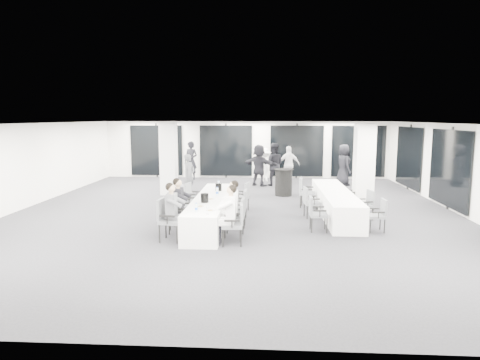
# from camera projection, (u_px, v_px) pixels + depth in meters

# --- Properties ---
(room) EXTENTS (14.04, 16.04, 2.84)m
(room) POSITION_uv_depth(u_px,v_px,m) (263.00, 166.00, 14.36)
(room) COLOR #25252A
(room) RESTS_ON ground
(column_left) EXTENTS (0.60, 0.60, 2.80)m
(column_left) POSITION_uv_depth(u_px,v_px,m) (169.00, 159.00, 16.64)
(column_left) COLOR silver
(column_left) RESTS_ON floor
(column_right) EXTENTS (0.60, 0.60, 2.80)m
(column_right) POSITION_uv_depth(u_px,v_px,m) (364.00, 166.00, 14.06)
(column_right) COLOR silver
(column_right) RESTS_ON floor
(banquet_table_main) EXTENTS (0.90, 5.00, 0.75)m
(banquet_table_main) POSITION_uv_depth(u_px,v_px,m) (211.00, 210.00, 12.19)
(banquet_table_main) COLOR white
(banquet_table_main) RESTS_ON floor
(banquet_table_side) EXTENTS (0.90, 5.00, 0.75)m
(banquet_table_side) POSITION_uv_depth(u_px,v_px,m) (335.00, 203.00, 13.24)
(banquet_table_side) COLOR white
(banquet_table_side) RESTS_ON floor
(cocktail_table) EXTENTS (0.74, 0.74, 1.03)m
(cocktail_table) POSITION_uv_depth(u_px,v_px,m) (284.00, 182.00, 16.44)
(cocktail_table) COLOR black
(cocktail_table) RESTS_ON floor
(chair_main_left_near) EXTENTS (0.58, 0.63, 1.04)m
(chair_main_left_near) POSITION_uv_depth(u_px,v_px,m) (167.00, 217.00, 10.38)
(chair_main_left_near) COLOR #575A5F
(chair_main_left_near) RESTS_ON floor
(chair_main_left_second) EXTENTS (0.60, 0.64, 1.03)m
(chair_main_left_second) POSITION_uv_depth(u_px,v_px,m) (174.00, 210.00, 11.15)
(chair_main_left_second) COLOR #575A5F
(chair_main_left_second) RESTS_ON floor
(chair_main_left_mid) EXTENTS (0.58, 0.63, 1.04)m
(chair_main_left_mid) POSITION_uv_depth(u_px,v_px,m) (180.00, 204.00, 11.90)
(chair_main_left_mid) COLOR #575A5F
(chair_main_left_mid) RESTS_ON floor
(chair_main_left_fourth) EXTENTS (0.53, 0.58, 0.96)m
(chair_main_left_fourth) POSITION_uv_depth(u_px,v_px,m) (187.00, 199.00, 12.93)
(chair_main_left_fourth) COLOR #575A5F
(chair_main_left_fourth) RESTS_ON floor
(chair_main_left_far) EXTENTS (0.55, 0.58, 0.91)m
(chair_main_left_far) POSITION_uv_depth(u_px,v_px,m) (192.00, 195.00, 13.73)
(chair_main_left_far) COLOR #575A5F
(chair_main_left_far) RESTS_ON floor
(chair_main_right_near) EXTENTS (0.54, 0.59, 0.98)m
(chair_main_right_near) POSITION_uv_depth(u_px,v_px,m) (235.00, 221.00, 10.07)
(chair_main_right_near) COLOR #575A5F
(chair_main_right_near) RESTS_ON floor
(chair_main_right_second) EXTENTS (0.52, 0.57, 0.98)m
(chair_main_right_second) POSITION_uv_depth(u_px,v_px,m) (237.00, 215.00, 10.78)
(chair_main_right_second) COLOR #575A5F
(chair_main_right_second) RESTS_ON floor
(chair_main_right_mid) EXTENTS (0.51, 0.58, 1.02)m
(chair_main_right_mid) POSITION_uv_depth(u_px,v_px,m) (240.00, 206.00, 11.74)
(chair_main_right_mid) COLOR #575A5F
(chair_main_right_mid) RESTS_ON floor
(chair_main_right_fourth) EXTENTS (0.49, 0.53, 0.89)m
(chair_main_right_fourth) POSITION_uv_depth(u_px,v_px,m) (241.00, 202.00, 12.67)
(chair_main_right_fourth) COLOR #575A5F
(chair_main_right_fourth) RESTS_ON floor
(chair_main_right_far) EXTENTS (0.57, 0.60, 0.94)m
(chair_main_right_far) POSITION_uv_depth(u_px,v_px,m) (243.00, 195.00, 13.64)
(chair_main_right_far) COLOR #575A5F
(chair_main_right_far) RESTS_ON floor
(chair_side_left_near) EXTENTS (0.47, 0.53, 0.93)m
(chair_side_left_near) POSITION_uv_depth(u_px,v_px,m) (316.00, 211.00, 11.28)
(chair_side_left_near) COLOR #575A5F
(chair_side_left_near) RESTS_ON floor
(chair_side_left_mid) EXTENTS (0.53, 0.57, 0.92)m
(chair_side_left_mid) POSITION_uv_depth(u_px,v_px,m) (310.00, 200.00, 12.84)
(chair_side_left_mid) COLOR #575A5F
(chair_side_left_mid) RESTS_ON floor
(chair_side_left_far) EXTENTS (0.58, 0.62, 0.99)m
(chair_side_left_far) POSITION_uv_depth(u_px,v_px,m) (305.00, 190.00, 14.33)
(chair_side_left_far) COLOR #575A5F
(chair_side_left_far) RESTS_ON floor
(chair_side_right_near) EXTENTS (0.46, 0.51, 0.87)m
(chair_side_right_near) POSITION_uv_depth(u_px,v_px,m) (379.00, 213.00, 11.25)
(chair_side_right_near) COLOR #575A5F
(chair_side_right_near) RESTS_ON floor
(chair_side_right_mid) EXTENTS (0.53, 0.56, 0.87)m
(chair_side_right_mid) POSITION_uv_depth(u_px,v_px,m) (366.00, 203.00, 12.61)
(chair_side_right_mid) COLOR #575A5F
(chair_side_right_mid) RESTS_ON floor
(chair_side_right_far) EXTENTS (0.45, 0.50, 0.87)m
(chair_side_right_far) POSITION_uv_depth(u_px,v_px,m) (355.00, 193.00, 14.17)
(chair_side_right_far) COLOR #575A5F
(chair_side_right_far) RESTS_ON floor
(seated_guest_a) EXTENTS (0.50, 0.38, 1.44)m
(seated_guest_a) POSITION_uv_depth(u_px,v_px,m) (174.00, 208.00, 10.33)
(seated_guest_a) COLOR #525459
(seated_guest_a) RESTS_ON floor
(seated_guest_b) EXTENTS (0.50, 0.38, 1.44)m
(seated_guest_b) POSITION_uv_depth(u_px,v_px,m) (181.00, 202.00, 11.13)
(seated_guest_b) COLOR black
(seated_guest_b) RESTS_ON floor
(seated_guest_c) EXTENTS (0.50, 0.38, 1.44)m
(seated_guest_c) POSITION_uv_depth(u_px,v_px,m) (228.00, 211.00, 10.04)
(seated_guest_c) COLOR white
(seated_guest_c) RESTS_ON floor
(seated_guest_d) EXTENTS (0.50, 0.38, 1.44)m
(seated_guest_d) POSITION_uv_depth(u_px,v_px,m) (231.00, 205.00, 10.75)
(seated_guest_d) COLOR white
(seated_guest_d) RESTS_ON floor
(standing_guest_a) EXTENTS (0.78, 0.83, 1.80)m
(standing_guest_a) POSITION_uv_depth(u_px,v_px,m) (189.00, 172.00, 16.56)
(standing_guest_a) COLOR #525459
(standing_guest_a) RESTS_ON floor
(standing_guest_b) EXTENTS (1.07, 0.69, 2.14)m
(standing_guest_b) POSITION_uv_depth(u_px,v_px,m) (273.00, 162.00, 18.80)
(standing_guest_b) COLOR black
(standing_guest_b) RESTS_ON floor
(standing_guest_c) EXTENTS (1.22, 0.74, 1.78)m
(standing_guest_c) POSITION_uv_depth(u_px,v_px,m) (265.00, 163.00, 19.94)
(standing_guest_c) COLOR white
(standing_guest_c) RESTS_ON floor
(standing_guest_d) EXTENTS (1.21, 0.80, 1.92)m
(standing_guest_d) POSITION_uv_depth(u_px,v_px,m) (289.00, 162.00, 19.63)
(standing_guest_d) COLOR white
(standing_guest_d) RESTS_ON floor
(standing_guest_e) EXTENTS (0.87, 1.13, 2.06)m
(standing_guest_e) POSITION_uv_depth(u_px,v_px,m) (344.00, 162.00, 18.91)
(standing_guest_e) COLOR black
(standing_guest_e) RESTS_ON floor
(standing_guest_f) EXTENTS (1.99, 1.64, 2.07)m
(standing_guest_f) POSITION_uv_depth(u_px,v_px,m) (259.00, 162.00, 18.75)
(standing_guest_f) COLOR black
(standing_guest_f) RESTS_ON floor
(standing_guest_g) EXTENTS (0.93, 0.85, 2.10)m
(standing_guest_g) POSITION_uv_depth(u_px,v_px,m) (191.00, 158.00, 20.63)
(standing_guest_g) COLOR black
(standing_guest_g) RESTS_ON floor
(ice_bucket_near) EXTENTS (0.21, 0.21, 0.24)m
(ice_bucket_near) POSITION_uv_depth(u_px,v_px,m) (205.00, 198.00, 11.35)
(ice_bucket_near) COLOR black
(ice_bucket_near) RESTS_ON banquet_table_main
(ice_bucket_far) EXTENTS (0.20, 0.20, 0.23)m
(ice_bucket_far) POSITION_uv_depth(u_px,v_px,m) (219.00, 187.00, 13.16)
(ice_bucket_far) COLOR black
(ice_bucket_far) RESTS_ON banquet_table_main
(water_bottle_a) EXTENTS (0.07, 0.07, 0.21)m
(water_bottle_a) POSITION_uv_depth(u_px,v_px,m) (196.00, 208.00, 10.18)
(water_bottle_a) COLOR silver
(water_bottle_a) RESTS_ON banquet_table_main
(water_bottle_b) EXTENTS (0.08, 0.08, 0.24)m
(water_bottle_b) POSITION_uv_depth(u_px,v_px,m) (217.00, 192.00, 12.30)
(water_bottle_b) COLOR silver
(water_bottle_b) RESTS_ON banquet_table_main
(water_bottle_c) EXTENTS (0.06, 0.06, 0.20)m
(water_bottle_c) POSITION_uv_depth(u_px,v_px,m) (219.00, 184.00, 13.92)
(water_bottle_c) COLOR silver
(water_bottle_c) RESTS_ON banquet_table_main
(plate_a) EXTENTS (0.21, 0.21, 0.03)m
(plate_a) POSITION_uv_depth(u_px,v_px,m) (200.00, 206.00, 10.82)
(plate_a) COLOR white
(plate_a) RESTS_ON banquet_table_main
(plate_b) EXTENTS (0.22, 0.22, 0.03)m
(plate_b) POSITION_uv_depth(u_px,v_px,m) (210.00, 210.00, 10.34)
(plate_b) COLOR white
(plate_b) RESTS_ON banquet_table_main
(plate_c) EXTENTS (0.19, 0.19, 0.03)m
(plate_c) POSITION_uv_depth(u_px,v_px,m) (211.00, 199.00, 11.78)
(plate_c) COLOR white
(plate_c) RESTS_ON banquet_table_main
(wine_glass) EXTENTS (0.08, 0.08, 0.22)m
(wine_glass) POSITION_uv_depth(u_px,v_px,m) (207.00, 207.00, 9.95)
(wine_glass) COLOR silver
(wine_glass) RESTS_ON banquet_table_main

